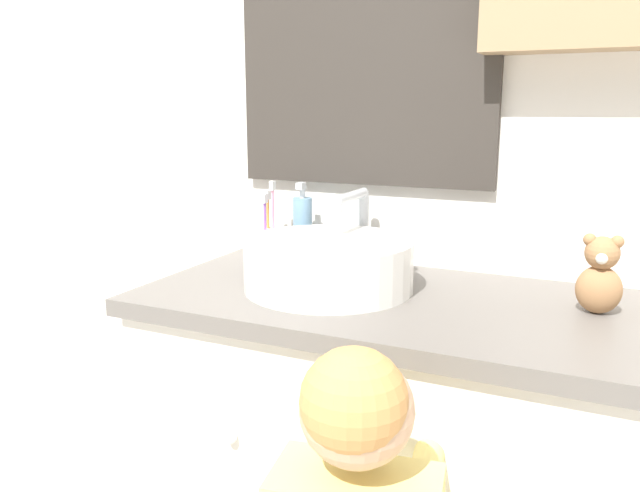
{
  "coord_description": "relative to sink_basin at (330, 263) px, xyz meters",
  "views": [
    {
      "loc": [
        0.38,
        -0.81,
        1.22
      ],
      "look_at": [
        -0.13,
        0.29,
        0.95
      ],
      "focal_mm": 35.0,
      "sensor_mm": 36.0,
      "label": 1
    }
  ],
  "objects": [
    {
      "name": "soap_dispenser",
      "position": [
        -0.16,
        0.19,
        0.03
      ],
      "size": [
        0.05,
        0.05,
        0.2
      ],
      "color": "#6B93B2",
      "rests_on": "vanity_counter"
    },
    {
      "name": "wall_back",
      "position": [
        0.15,
        0.29,
        0.38
      ],
      "size": [
        3.2,
        0.18,
        2.5
      ],
      "color": "silver",
      "rests_on": "ground_plane"
    },
    {
      "name": "teddy_bear",
      "position": [
        0.51,
        0.06,
        0.01
      ],
      "size": [
        0.08,
        0.07,
        0.15
      ],
      "color": "#9E7047",
      "rests_on": "vanity_counter"
    },
    {
      "name": "vanity_counter",
      "position": [
        0.13,
        0.0,
        -0.48
      ],
      "size": [
        1.01,
        0.52,
        0.85
      ],
      "color": "silver",
      "rests_on": "ground_plane"
    },
    {
      "name": "sink_basin",
      "position": [
        0.0,
        0.0,
        0.0
      ],
      "size": [
        0.35,
        0.4,
        0.19
      ],
      "color": "white",
      "rests_on": "vanity_counter"
    },
    {
      "name": "toothbrush_holder",
      "position": [
        -0.24,
        0.17,
        -0.01
      ],
      "size": [
        0.07,
        0.07,
        0.2
      ],
      "color": "silver",
      "rests_on": "vanity_counter"
    }
  ]
}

